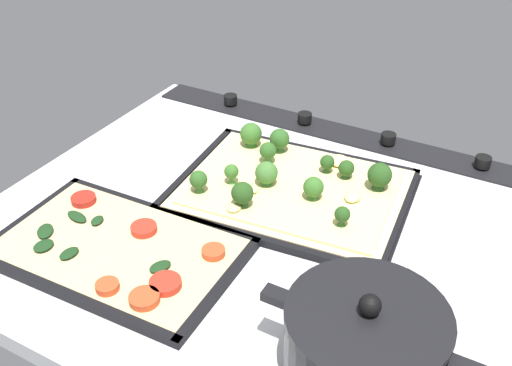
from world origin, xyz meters
The scene contains 7 objects.
ground_plane centered at (0.00, 0.00, -1.50)cm, with size 85.98×70.85×3.00cm, color silver.
stove_control_panel centered at (0.00, -31.92, 0.54)cm, with size 82.54×7.00×2.60cm.
baking_tray_front centered at (0.45, -8.78, 0.36)cm, with size 39.79×31.85×1.30cm.
broccoli_pizza centered at (0.83, -9.32, 1.98)cm, with size 37.18×29.24×6.01cm.
baking_tray_back centered at (15.88, 16.53, 0.38)cm, with size 36.09×23.11×1.30cm.
veggie_pizza_back centered at (15.49, 16.65, 1.10)cm, with size 33.62×20.64×1.90cm.
cooking_pot centered at (-22.62, 20.80, 5.55)cm, with size 24.58×17.72×13.38cm.
Camera 1 is at (-33.01, 63.99, 56.19)cm, focal length 41.28 mm.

